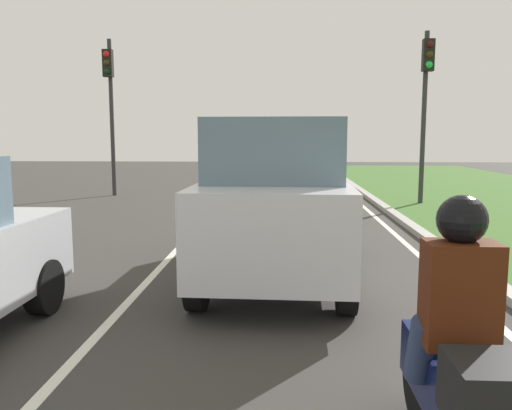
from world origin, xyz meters
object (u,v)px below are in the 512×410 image
object	(u,v)px
motorcycle	(455,398)
car_suv_ahead	(276,199)
rider_person	(458,291)
traffic_light_overhead_left	(110,93)
traffic_light_near_right	(426,89)

from	to	relation	value
motorcycle	car_suv_ahead	bearing A→B (deg)	103.48
car_suv_ahead	rider_person	world-z (taller)	car_suv_ahead
motorcycle	rider_person	distance (m)	0.62
car_suv_ahead	traffic_light_overhead_left	bearing A→B (deg)	121.05
car_suv_ahead	motorcycle	xyz separation A→B (m)	(1.08, -4.55, -0.60)
motorcycle	traffic_light_overhead_left	xyz separation A→B (m)	(-6.86, 14.80, 2.94)
motorcycle	traffic_light_overhead_left	world-z (taller)	traffic_light_overhead_left
traffic_light_overhead_left	rider_person	bearing A→B (deg)	-65.06
motorcycle	rider_person	world-z (taller)	rider_person
rider_person	motorcycle	bearing A→B (deg)	-90.09
traffic_light_near_right	traffic_light_overhead_left	size ratio (longest dim) A/B	0.96
motorcycle	traffic_light_overhead_left	size ratio (longest dim) A/B	0.36
rider_person	car_suv_ahead	bearing A→B (deg)	103.63
traffic_light_near_right	traffic_light_overhead_left	world-z (taller)	traffic_light_overhead_left
traffic_light_overhead_left	motorcycle	bearing A→B (deg)	-65.14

